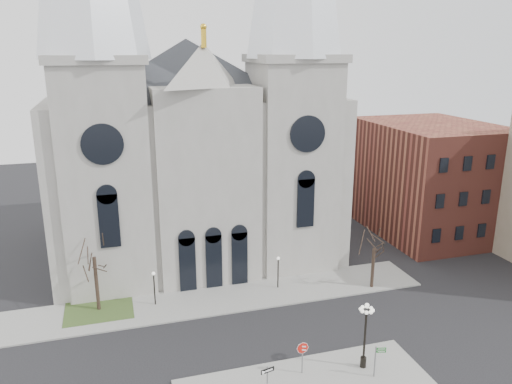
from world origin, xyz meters
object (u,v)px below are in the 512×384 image
object	(u,v)px
globe_lamp	(366,327)
stop_sign	(303,351)
one_way_sign	(267,376)
street_name_sign	(376,359)

from	to	relation	value
globe_lamp	stop_sign	bearing A→B (deg)	172.35
stop_sign	one_way_sign	xyz separation A→B (m)	(-3.21, -1.70, -0.26)
one_way_sign	globe_lamp	bearing A→B (deg)	-4.64
street_name_sign	stop_sign	bearing A→B (deg)	172.90
globe_lamp	street_name_sign	size ratio (longest dim) A/B	2.15
globe_lamp	one_way_sign	world-z (taller)	globe_lamp
stop_sign	globe_lamp	size ratio (longest dim) A/B	0.48
one_way_sign	stop_sign	bearing A→B (deg)	15.38
globe_lamp	one_way_sign	distance (m)	8.09
stop_sign	street_name_sign	xyz separation A→B (m)	(4.91, -1.88, -0.38)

